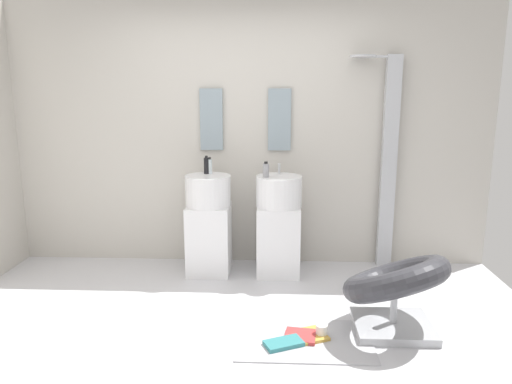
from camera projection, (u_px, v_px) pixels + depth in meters
The scene contains 16 objects.
ground_plane at pixel (231, 341), 3.40m from camera, with size 4.80×3.60×0.04m, color silver.
rear_partition at pixel (246, 134), 4.74m from camera, with size 4.80×0.10×2.60m, color beige.
pedestal_sink_left at pixel (209, 223), 4.54m from camera, with size 0.43×0.43×1.05m.
pedestal_sink_right at pixel (279, 224), 4.51m from camera, with size 0.43×0.43×1.05m.
vanity_mirror_left at pixel (211, 120), 4.65m from camera, with size 0.22×0.03×0.59m, color #8C9EA8.
vanity_mirror_right at pixel (280, 120), 4.62m from camera, with size 0.22×0.03×0.59m, color #8C9EA8.
shower_column at pixel (387, 159), 4.60m from camera, with size 0.49×0.24×2.05m.
lounge_chair at pixel (395, 285), 3.45m from camera, with size 1.11×1.11×0.65m.
area_rug at pixel (304, 340), 3.37m from camera, with size 0.95×0.60×0.01m, color #B2B2B7.
magazine_ochre at pixel (311, 335), 3.41m from camera, with size 0.20×0.21×0.02m, color gold.
magazine_red at pixel (300, 336), 3.39m from camera, with size 0.22×0.20×0.03m, color #B73838.
magazine_teal at pixel (284, 343), 3.29m from camera, with size 0.26×0.14×0.03m, color teal.
coffee_mug at pixel (322, 331), 3.40m from camera, with size 0.08×0.08×0.09m, color white.
soap_bottle_black at pixel (206, 165), 4.53m from camera, with size 0.05×0.05×0.17m.
soap_bottle_grey at pixel (266, 170), 4.34m from camera, with size 0.06×0.06×0.14m.
soap_bottle_clear at pixel (210, 166), 4.53m from camera, with size 0.04×0.04×0.16m.
Camera 1 is at (0.32, -3.09, 1.73)m, focal length 33.58 mm.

